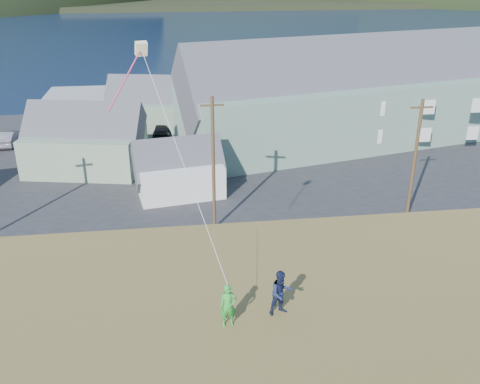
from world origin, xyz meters
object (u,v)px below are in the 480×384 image
at_px(lodge, 360,94).
at_px(kite_flyer_green, 228,306).
at_px(shed_white, 179,169).
at_px(shed_palegreen_near, 85,141).
at_px(shed_palegreen_far, 157,106).
at_px(kite_flyer_navy, 281,293).
at_px(wharf, 141,99).

bearing_deg(lodge, kite_flyer_green, -128.53).
bearing_deg(shed_white, shed_palegreen_near, 132.17).
bearing_deg(shed_palegreen_near, shed_palegreen_far, 73.71).
relative_size(shed_palegreen_far, kite_flyer_green, 8.12).
height_order(shed_palegreen_near, kite_flyer_green, kite_flyer_green).
bearing_deg(lodge, shed_palegreen_far, 149.21).
relative_size(kite_flyer_green, kite_flyer_navy, 0.93).
distance_m(shed_white, kite_flyer_navy, 27.41).
bearing_deg(lodge, kite_flyer_navy, -126.52).
height_order(shed_white, kite_flyer_green, kite_flyer_green).
xyz_separation_m(shed_palegreen_far, kite_flyer_green, (3.06, -45.50, 5.10)).
distance_m(shed_white, shed_palegreen_far, 18.57).
height_order(wharf, lodge, lodge).
bearing_deg(shed_white, shed_palegreen_far, 86.64).
bearing_deg(shed_white, kite_flyer_green, -97.08).
bearing_deg(wharf, kite_flyer_navy, -82.88).
height_order(lodge, kite_flyer_green, lodge).
xyz_separation_m(lodge, kite_flyer_green, (-18.17, -38.87, 2.83)).
bearing_deg(shed_palegreen_near, kite_flyer_navy, -59.44).
relative_size(shed_palegreen_near, kite_flyer_navy, 7.21).
bearing_deg(lodge, shed_white, -161.92).
height_order(shed_palegreen_far, kite_flyer_green, kite_flyer_green).
xyz_separation_m(shed_white, kite_flyer_green, (1.10, -27.04, 5.72)).
bearing_deg(wharf, shed_palegreen_far, -79.67).
bearing_deg(shed_palegreen_far, shed_palegreen_near, -106.22).
distance_m(lodge, kite_flyer_navy, 41.91).
bearing_deg(kite_flyer_green, shed_palegreen_near, 102.04).
distance_m(lodge, shed_palegreen_near, 28.18).
bearing_deg(shed_palegreen_near, shed_white, -26.52).
distance_m(wharf, shed_palegreen_near, 25.64).
distance_m(wharf, kite_flyer_navy, 59.38).
xyz_separation_m(shed_palegreen_near, kite_flyer_navy, (11.22, -33.23, 5.14)).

